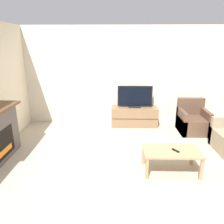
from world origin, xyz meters
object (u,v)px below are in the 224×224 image
object	(u,v)px
armchair	(192,121)
remote	(176,150)
coffee_table	(171,153)
tv_stand	(134,116)
tv	(135,97)

from	to	relation	value
armchair	remote	bearing A→B (deg)	-115.83
remote	coffee_table	bearing A→B (deg)	119.01
tv_stand	tv	distance (m)	0.55
tv_stand	coffee_table	xyz separation A→B (m)	(0.49, -2.33, 0.10)
tv	armchair	world-z (taller)	tv
tv_stand	remote	size ratio (longest dim) A/B	8.70
tv	coffee_table	size ratio (longest dim) A/B	0.95
coffee_table	armchair	bearing A→B (deg)	62.41
tv_stand	coffee_table	distance (m)	2.38
tv_stand	tv	xyz separation A→B (m)	(0.00, -0.00, 0.55)
armchair	coffee_table	bearing A→B (deg)	-117.59
remote	armchair	bearing A→B (deg)	29.80
tv	armchair	distance (m)	1.64
tv_stand	tv	world-z (taller)	tv
coffee_table	remote	distance (m)	0.09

